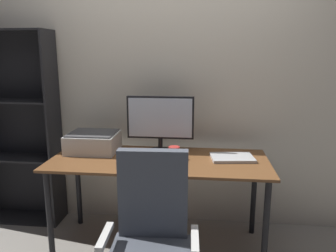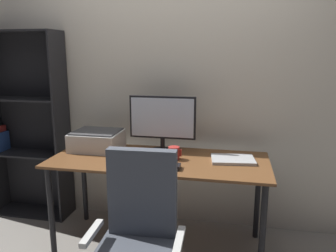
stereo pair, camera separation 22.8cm
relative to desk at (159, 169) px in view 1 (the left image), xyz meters
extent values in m
plane|color=gray|center=(0.00, 0.00, -0.66)|extent=(12.00, 12.00, 0.00)
cube|color=beige|center=(0.00, 0.52, 0.64)|extent=(6.40, 0.10, 2.60)
cube|color=brown|center=(0.00, 0.00, 0.07)|extent=(1.67, 0.69, 0.02)
cylinder|color=black|center=(-0.78, -0.29, -0.30)|extent=(0.04, 0.04, 0.72)
cylinder|color=black|center=(0.78, -0.29, -0.30)|extent=(0.04, 0.04, 0.72)
cylinder|color=black|center=(-0.78, 0.29, -0.30)|extent=(0.04, 0.04, 0.72)
cylinder|color=black|center=(0.78, 0.29, -0.30)|extent=(0.04, 0.04, 0.72)
cylinder|color=black|center=(-0.02, 0.21, 0.09)|extent=(0.20, 0.20, 0.01)
cylinder|color=black|center=(-0.02, 0.21, 0.14)|extent=(0.04, 0.04, 0.10)
cube|color=black|center=(-0.02, 0.21, 0.37)|extent=(0.55, 0.03, 0.35)
cube|color=silver|center=(-0.02, 0.19, 0.37)|extent=(0.52, 0.01, 0.32)
cube|color=black|center=(-0.05, -0.19, 0.09)|extent=(0.29, 0.11, 0.02)
cube|color=black|center=(0.17, -0.20, 0.10)|extent=(0.06, 0.10, 0.03)
cylinder|color=#B72D28|center=(0.12, 0.02, 0.13)|extent=(0.09, 0.09, 0.10)
cube|color=#B72D28|center=(0.17, 0.02, 0.14)|extent=(0.02, 0.01, 0.05)
cube|color=#B7BABC|center=(0.56, 0.06, 0.09)|extent=(0.35, 0.27, 0.02)
cube|color=silver|center=(-0.57, 0.15, 0.16)|extent=(0.40, 0.34, 0.15)
cube|color=#424244|center=(-0.57, 0.15, 0.24)|extent=(0.37, 0.31, 0.01)
cube|color=#474C56|center=(0.06, -0.66, 0.09)|extent=(0.40, 0.09, 0.52)
cube|color=silver|center=(-0.18, -0.86, -0.08)|extent=(0.05, 0.26, 0.03)
cube|color=silver|center=(0.30, -0.84, -0.08)|extent=(0.05, 0.26, 0.03)
cube|color=black|center=(-0.97, 0.31, 0.21)|extent=(0.02, 0.28, 1.73)
cube|color=black|center=(-1.34, 0.44, 0.21)|extent=(0.74, 0.01, 1.73)
cube|color=black|center=(-1.34, 0.31, -0.65)|extent=(0.71, 0.26, 0.02)
cube|color=black|center=(-1.34, 0.31, -0.05)|extent=(0.71, 0.26, 0.02)
cube|color=black|center=(-1.34, 0.31, 0.47)|extent=(0.71, 0.26, 0.02)
cube|color=black|center=(-1.34, 0.31, 1.07)|extent=(0.71, 0.26, 0.02)
camera|label=1|loc=(0.33, -2.41, 0.88)|focal=35.43mm
camera|label=2|loc=(0.56, -2.38, 0.88)|focal=35.43mm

